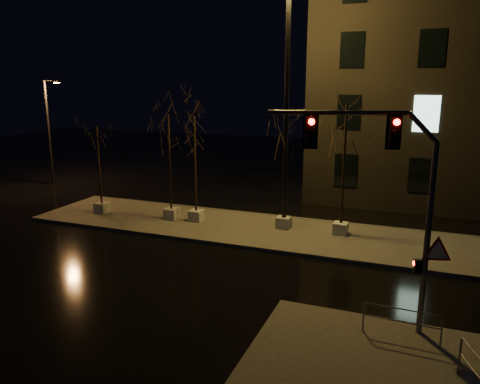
% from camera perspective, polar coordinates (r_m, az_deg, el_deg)
% --- Properties ---
extents(ground, '(90.00, 90.00, 0.00)m').
position_cam_1_polar(ground, '(18.10, -6.52, -10.01)').
color(ground, black).
rests_on(ground, ground).
extents(median, '(22.00, 5.00, 0.15)m').
position_cam_1_polar(median, '(23.21, 0.38, -4.42)').
color(median, '#46433F').
rests_on(median, ground).
extents(sidewalk_corner, '(7.00, 5.00, 0.15)m').
position_cam_1_polar(sidewalk_corner, '(13.20, 17.28, -19.70)').
color(sidewalk_corner, '#46433F').
rests_on(sidewalk_corner, ground).
extents(tree_0, '(1.80, 1.80, 4.85)m').
position_cam_1_polar(tree_0, '(26.04, -16.96, 5.42)').
color(tree_0, beige).
rests_on(tree_0, median).
extents(tree_1, '(1.80, 1.80, 5.54)m').
position_cam_1_polar(tree_1, '(23.95, -8.66, 6.48)').
color(tree_1, beige).
rests_on(tree_1, median).
extents(tree_2, '(1.80, 1.80, 5.50)m').
position_cam_1_polar(tree_2, '(23.44, -5.57, 6.33)').
color(tree_2, beige).
rests_on(tree_2, median).
extents(tree_3, '(1.80, 1.80, 5.44)m').
position_cam_1_polar(tree_3, '(22.22, 5.56, 5.84)').
color(tree_3, beige).
rests_on(tree_3, median).
extents(tree_4, '(1.80, 1.80, 6.23)m').
position_cam_1_polar(tree_4, '(21.60, 12.73, 6.97)').
color(tree_4, beige).
rests_on(tree_4, median).
extents(traffic_signal_mast, '(4.94, 1.56, 6.26)m').
position_cam_1_polar(traffic_signal_mast, '(13.18, 18.17, 0.03)').
color(traffic_signal_mast, '#56585D').
rests_on(traffic_signal_mast, sidewalk_corner).
extents(streetlight_main, '(2.86, 0.75, 11.42)m').
position_cam_1_polar(streetlight_main, '(22.03, 5.73, 12.19)').
color(streetlight_main, black).
rests_on(streetlight_main, median).
extents(streetlight_far, '(1.43, 0.27, 7.28)m').
position_cam_1_polar(streetlight_far, '(35.41, -22.21, 7.24)').
color(streetlight_far, black).
rests_on(streetlight_far, ground).
extents(guard_rail_a, '(2.11, 0.14, 0.91)m').
position_cam_1_polar(guard_rail_a, '(14.11, 19.11, -14.43)').
color(guard_rail_a, '#56585D').
rests_on(guard_rail_a, sidewalk_corner).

